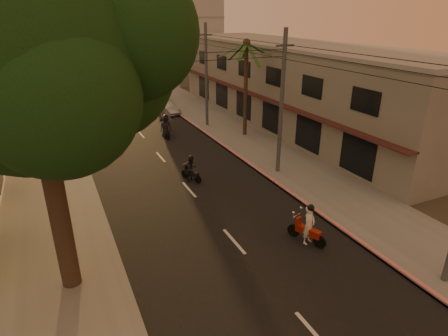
{
  "coord_description": "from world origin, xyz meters",
  "views": [
    {
      "loc": [
        -6.62,
        -11.04,
        9.78
      ],
      "look_at": [
        1.22,
        5.69,
        2.07
      ],
      "focal_mm": 30.0,
      "sensor_mm": 36.0,
      "label": 1
    }
  ],
  "objects": [
    {
      "name": "scooter_far_a",
      "position": [
        1.73,
        18.27,
        0.89
      ],
      "size": [
        1.03,
        2.02,
        1.99
      ],
      "rotation": [
        0.0,
        0.0,
        -0.1
      ],
      "color": "black",
      "rests_on": "ground"
    },
    {
      "name": "shophouse_row",
      "position": [
        13.95,
        18.0,
        3.65
      ],
      "size": [
        8.8,
        34.2,
        7.3
      ],
      "color": "gray",
      "rests_on": "ground"
    },
    {
      "name": "parked_car",
      "position": [
        4.23,
        26.1,
        0.64
      ],
      "size": [
        2.44,
        4.25,
        1.28
      ],
      "primitive_type": "imported",
      "rotation": [
        0.0,
        0.0,
        0.14
      ],
      "color": "#999CA1",
      "rests_on": "ground"
    },
    {
      "name": "palm_tree",
      "position": [
        8.0,
        16.0,
        7.15
      ],
      "size": [
        5.0,
        5.0,
        8.2
      ],
      "color": "black",
      "rests_on": "ground"
    },
    {
      "name": "road",
      "position": [
        0.0,
        20.0,
        0.01
      ],
      "size": [
        10.0,
        140.0,
        0.02
      ],
      "primitive_type": "cube",
      "color": "black",
      "rests_on": "ground"
    },
    {
      "name": "sidewalk_right",
      "position": [
        7.5,
        20.0,
        0.06
      ],
      "size": [
        5.0,
        140.0,
        0.12
      ],
      "primitive_type": "cube",
      "color": "slate",
      "rests_on": "ground"
    },
    {
      "name": "broadleaf_tree",
      "position": [
        -6.61,
        2.14,
        8.48
      ],
      "size": [
        9.6,
        8.7,
        12.1
      ],
      "color": "black",
      "rests_on": "ground"
    },
    {
      "name": "scooter_mid_b",
      "position": [
        2.14,
        20.23,
        0.73
      ],
      "size": [
        1.1,
        1.57,
        1.59
      ],
      "rotation": [
        0.0,
        0.0,
        -0.32
      ],
      "color": "black",
      "rests_on": "ground"
    },
    {
      "name": "ground",
      "position": [
        0.0,
        0.0,
        0.0
      ],
      "size": [
        160.0,
        160.0,
        0.0
      ],
      "primitive_type": "plane",
      "color": "#383023",
      "rests_on": "ground"
    },
    {
      "name": "scooter_red",
      "position": [
        3.01,
        0.52,
        0.88
      ],
      "size": [
        1.09,
        1.89,
        1.97
      ],
      "rotation": [
        0.0,
        0.0,
        0.38
      ],
      "color": "black",
      "rests_on": "ground"
    },
    {
      "name": "filler_right",
      "position": [
        14.0,
        45.0,
        3.0
      ],
      "size": [
        8.0,
        14.0,
        6.0
      ],
      "primitive_type": "cube",
      "color": "gray",
      "rests_on": "ground"
    },
    {
      "name": "scooter_mid_a",
      "position": [
        0.62,
        9.16,
        0.78
      ],
      "size": [
        1.21,
        1.64,
        1.7
      ],
      "rotation": [
        0.0,
        0.0,
        0.39
      ],
      "color": "black",
      "rests_on": "ground"
    },
    {
      "name": "sidewalk_left",
      "position": [
        -7.5,
        20.0,
        0.06
      ],
      "size": [
        5.0,
        140.0,
        0.12
      ],
      "primitive_type": "cube",
      "color": "slate",
      "rests_on": "ground"
    },
    {
      "name": "curb_stripe",
      "position": [
        5.1,
        15.0,
        0.1
      ],
      "size": [
        0.2,
        60.0,
        0.2
      ],
      "primitive_type": "cube",
      "color": "red",
      "rests_on": "ground"
    },
    {
      "name": "utility_poles",
      "position": [
        6.2,
        20.0,
        6.54
      ],
      "size": [
        1.2,
        48.26,
        9.0
      ],
      "color": "#38383A",
      "rests_on": "ground"
    }
  ]
}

